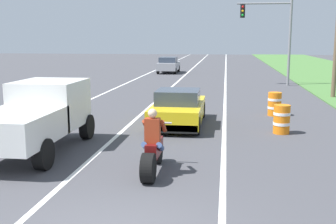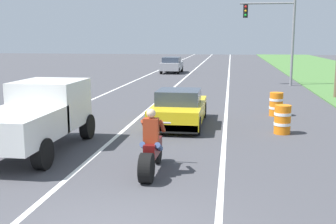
% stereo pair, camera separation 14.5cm
% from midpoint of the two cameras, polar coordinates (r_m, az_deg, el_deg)
% --- Properties ---
extents(lane_stripe_left_solid, '(0.14, 120.00, 0.01)m').
position_cam_midpoint_polar(lane_stripe_left_solid, '(27.22, -7.73, 3.04)').
color(lane_stripe_left_solid, white).
rests_on(lane_stripe_left_solid, ground).
extents(lane_stripe_right_solid, '(0.14, 120.00, 0.01)m').
position_cam_midpoint_polar(lane_stripe_right_solid, '(26.23, 7.63, 2.78)').
color(lane_stripe_right_solid, white).
rests_on(lane_stripe_right_solid, ground).
extents(lane_stripe_centre_dashed, '(0.14, 120.00, 0.01)m').
position_cam_midpoint_polar(lane_stripe_centre_dashed, '(26.48, -0.19, 2.94)').
color(lane_stripe_centre_dashed, white).
rests_on(lane_stripe_centre_dashed, ground).
extents(motorcycle_with_rider, '(0.70, 2.21, 1.62)m').
position_cam_midpoint_polar(motorcycle_with_rider, '(10.13, -2.51, -5.28)').
color(motorcycle_with_rider, black).
rests_on(motorcycle_with_rider, ground).
extents(sports_car_yellow, '(1.84, 4.30, 1.37)m').
position_cam_midpoint_polar(sports_car_yellow, '(15.85, 1.15, 0.44)').
color(sports_car_yellow, yellow).
rests_on(sports_car_yellow, ground).
extents(pickup_truck_left_lane_white, '(2.02, 4.80, 1.98)m').
position_cam_midpoint_polar(pickup_truck_left_lane_white, '(12.65, -17.64, -0.28)').
color(pickup_truck_left_lane_white, silver).
rests_on(pickup_truck_left_lane_white, ground).
extents(traffic_light_mast_near, '(3.75, 0.34, 6.00)m').
position_cam_midpoint_polar(traffic_light_mast_near, '(30.24, 14.07, 11.00)').
color(traffic_light_mast_near, gray).
rests_on(traffic_light_mast_near, ground).
extents(construction_barrel_nearest, '(0.58, 0.58, 1.00)m').
position_cam_midpoint_polar(construction_barrel_nearest, '(14.98, 14.93, -0.94)').
color(construction_barrel_nearest, orange).
rests_on(construction_barrel_nearest, ground).
extents(construction_barrel_mid, '(0.58, 0.58, 1.00)m').
position_cam_midpoint_polar(construction_barrel_mid, '(18.38, 14.07, 1.07)').
color(construction_barrel_mid, orange).
rests_on(construction_barrel_mid, ground).
extents(distant_car_far_ahead, '(1.80, 4.00, 1.50)m').
position_cam_midpoint_polar(distant_car_far_ahead, '(40.02, -0.03, 6.45)').
color(distant_car_far_ahead, '#99999E').
rests_on(distant_car_far_ahead, ground).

